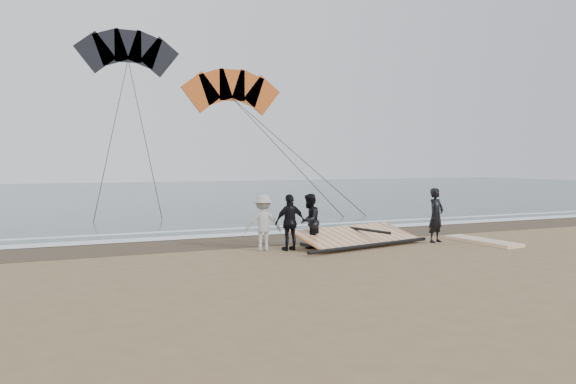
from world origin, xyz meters
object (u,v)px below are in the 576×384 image
object	(u,v)px
man_main	(436,215)
board_cream	(326,237)
board_white	(482,241)
sail_rig	(353,238)

from	to	relation	value
man_main	board_cream	xyz separation A→B (m)	(-2.69, 2.21, -0.79)
man_main	board_cream	distance (m)	3.57
man_main	board_white	xyz separation A→B (m)	(1.25, -0.66, -0.79)
board_white	sail_rig	bearing A→B (deg)	158.54
board_white	board_cream	bearing A→B (deg)	140.19
board_white	sail_rig	world-z (taller)	sail_rig
man_main	sail_rig	bearing A→B (deg)	149.17
sail_rig	man_main	bearing A→B (deg)	-12.31
board_white	sail_rig	xyz separation A→B (m)	(-3.88, 1.24, 0.14)
board_white	board_cream	world-z (taller)	board_white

